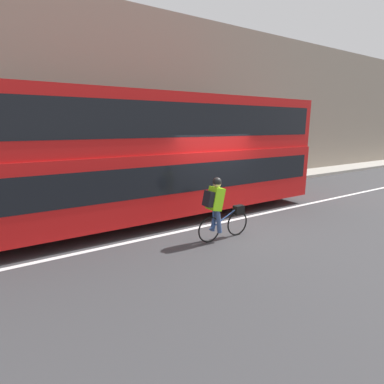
# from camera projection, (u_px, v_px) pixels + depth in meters

# --- Properties ---
(ground_plane) EXTENTS (80.00, 80.00, 0.00)m
(ground_plane) POSITION_uv_depth(u_px,v_px,m) (223.00, 225.00, 8.47)
(ground_plane) COLOR #38383A
(road_center_line) EXTENTS (50.00, 0.14, 0.01)m
(road_center_line) POSITION_uv_depth(u_px,v_px,m) (219.00, 223.00, 8.61)
(road_center_line) COLOR silver
(road_center_line) RESTS_ON ground_plane
(sidewalk_curb) EXTENTS (60.00, 1.65, 0.16)m
(sidewalk_curb) POSITION_uv_depth(u_px,v_px,m) (155.00, 193.00, 12.06)
(sidewalk_curb) COLOR #A8A399
(sidewalk_curb) RESTS_ON ground_plane
(building_facade) EXTENTS (60.00, 0.30, 7.21)m
(building_facade) POSITION_uv_depth(u_px,v_px,m) (142.00, 104.00, 12.10)
(building_facade) COLOR gray
(building_facade) RESTS_ON ground_plane
(bus) EXTENTS (10.62, 2.59, 3.58)m
(bus) POSITION_uv_depth(u_px,v_px,m) (155.00, 152.00, 8.73)
(bus) COLOR black
(bus) RESTS_ON ground_plane
(cyclist_on_bike) EXTENTS (1.51, 0.32, 1.56)m
(cyclist_on_bike) POSITION_uv_depth(u_px,v_px,m) (219.00, 207.00, 7.16)
(cyclist_on_bike) COLOR black
(cyclist_on_bike) RESTS_ON ground_plane
(trash_bin) EXTENTS (0.56, 0.56, 1.03)m
(trash_bin) POSITION_uv_depth(u_px,v_px,m) (74.00, 188.00, 10.25)
(trash_bin) COLOR #262628
(trash_bin) RESTS_ON sidewalk_curb
(street_sign_post) EXTENTS (0.36, 0.09, 2.53)m
(street_sign_post) POSITION_uv_depth(u_px,v_px,m) (260.00, 150.00, 14.63)
(street_sign_post) COLOR #59595B
(street_sign_post) RESTS_ON sidewalk_curb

